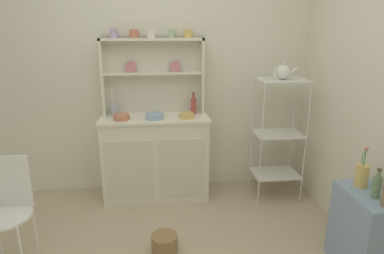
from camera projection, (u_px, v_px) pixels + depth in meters
The scene contains 20 objects.
wall_back at pixel (157, 74), 3.43m from camera, with size 3.84×0.05×2.50m, color silver.
hutch_cabinet at pixel (156, 156), 3.42m from camera, with size 1.08×0.45×0.86m.
hutch_shelf_unit at pixel (153, 71), 3.33m from camera, with size 1.01×0.18×0.75m.
bakers_rack at pixel (278, 129), 3.32m from camera, with size 0.46×0.35×1.24m.
side_shelf_blue at pixel (364, 233), 2.36m from camera, with size 0.28×0.48×0.62m, color #849EBC.
wire_chair at pixel (7, 204), 2.34m from camera, with size 0.36×0.36×0.85m.
floor_basket at pixel (165, 243), 2.63m from camera, with size 0.21×0.21×0.14m, color #93754C.
cup_lilac_0 at pixel (114, 33), 3.15m from camera, with size 0.08×0.07×0.09m.
cup_terracotta_1 at pixel (134, 34), 3.17m from camera, with size 0.09×0.08×0.08m.
cup_cream_2 at pixel (151, 34), 3.18m from camera, with size 0.09×0.08×0.08m.
cup_sage_3 at pixel (172, 34), 3.20m from camera, with size 0.08×0.07×0.08m.
cup_gold_4 at pixel (188, 34), 3.22m from camera, with size 0.10×0.08×0.08m.
bowl_mixing_large at pixel (121, 117), 3.19m from camera, with size 0.16×0.16×0.05m, color #C67556.
bowl_floral_medium at pixel (154, 116), 3.22m from camera, with size 0.17×0.17×0.05m, color #8EB2D1.
bowl_cream_small at pixel (187, 115), 3.25m from camera, with size 0.14×0.14×0.05m, color #DBB760.
jam_bottle at pixel (193, 105), 3.39m from camera, with size 0.06×0.06×0.22m.
utensil_jar at pixel (114, 110), 3.31m from camera, with size 0.08×0.08×0.25m.
porcelain_teapot at pixel (283, 72), 3.16m from camera, with size 0.23×0.14×0.16m.
flower_vase at pixel (362, 174), 2.36m from camera, with size 0.09×0.09×0.31m.
oil_bottle at pixel (377, 186), 2.20m from camera, with size 0.05×0.05×0.21m.
Camera 1 is at (0.02, -1.84, 1.71)m, focal length 31.03 mm.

